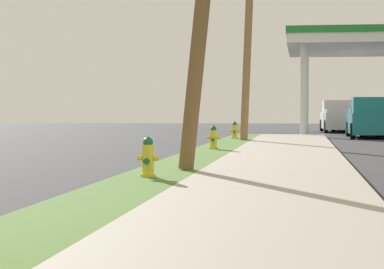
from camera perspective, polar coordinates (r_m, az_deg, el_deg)
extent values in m
cylinder|color=yellow|center=(14.77, -3.17, -2.93)|extent=(0.29, 0.29, 0.06)
cylinder|color=yellow|center=(14.75, -3.18, -1.89)|extent=(0.22, 0.22, 0.60)
sphere|color=#196038|center=(14.73, -3.18, -0.57)|extent=(0.19, 0.19, 0.19)
cylinder|color=#196038|center=(14.73, -3.18, -0.26)|extent=(0.06, 0.06, 0.05)
cylinder|color=yellow|center=(14.78, -3.79, -1.70)|extent=(0.10, 0.09, 0.09)
cylinder|color=yellow|center=(14.72, -2.56, -1.71)|extent=(0.10, 0.09, 0.09)
cylinder|color=#196038|center=(14.58, -3.30, -1.94)|extent=(0.11, 0.12, 0.11)
cylinder|color=yellow|center=(25.33, 1.56, -0.97)|extent=(0.29, 0.29, 0.06)
cylinder|color=yellow|center=(25.32, 1.56, -0.36)|extent=(0.22, 0.22, 0.60)
sphere|color=#196038|center=(25.31, 1.56, 0.41)|extent=(0.19, 0.19, 0.19)
cylinder|color=#196038|center=(25.31, 1.56, 0.59)|extent=(0.06, 0.06, 0.05)
cylinder|color=yellow|center=(25.34, 1.20, -0.25)|extent=(0.10, 0.09, 0.09)
cylinder|color=yellow|center=(25.30, 1.92, -0.25)|extent=(0.10, 0.09, 0.09)
cylinder|color=#196038|center=(25.15, 1.52, -0.38)|extent=(0.11, 0.12, 0.11)
cylinder|color=yellow|center=(34.57, 3.09, -0.24)|extent=(0.29, 0.29, 0.06)
cylinder|color=yellow|center=(34.56, 3.09, 0.21)|extent=(0.22, 0.22, 0.60)
sphere|color=#196038|center=(34.55, 3.09, 0.77)|extent=(0.19, 0.19, 0.19)
cylinder|color=#196038|center=(34.55, 3.09, 0.90)|extent=(0.06, 0.06, 0.05)
cylinder|color=yellow|center=(34.57, 2.82, 0.29)|extent=(0.10, 0.09, 0.09)
cylinder|color=yellow|center=(34.55, 3.35, 0.28)|extent=(0.10, 0.09, 0.09)
cylinder|color=#196038|center=(34.39, 3.07, 0.19)|extent=(0.11, 0.12, 0.11)
cylinder|color=#937047|center=(33.18, 4.06, 7.70)|extent=(0.78, 0.71, 9.34)
cylinder|color=silver|center=(41.37, 8.08, 3.17)|extent=(0.44, 0.44, 4.77)
cylinder|color=silver|center=(50.87, 8.05, 2.91)|extent=(0.44, 0.44, 4.77)
cube|color=white|center=(46.37, 12.14, 6.26)|extent=(8.34, 11.30, 0.50)
cube|color=#1E8433|center=(46.41, 12.15, 6.79)|extent=(8.44, 11.40, 0.36)
cube|color=#47474C|center=(41.50, 12.59, 0.95)|extent=(0.70, 1.10, 1.60)
cube|color=#47474C|center=(50.97, 11.72, 1.10)|extent=(0.70, 1.10, 1.60)
cube|color=navy|center=(42.79, 13.15, 0.69)|extent=(1.90, 4.53, 0.85)
cube|color=navy|center=(42.56, 13.18, 1.63)|extent=(1.64, 2.05, 0.56)
cylinder|color=black|center=(44.44, 11.88, 0.36)|extent=(0.23, 0.60, 0.60)
cylinder|color=black|center=(41.04, 12.13, 0.25)|extent=(0.23, 0.60, 0.60)
cube|color=red|center=(53.19, 10.97, 0.90)|extent=(1.84, 4.51, 0.85)
cube|color=red|center=(52.96, 10.98, 1.66)|extent=(1.61, 2.03, 0.56)
cylinder|color=black|center=(54.85, 9.96, 0.63)|extent=(0.22, 0.60, 0.60)
cylinder|color=black|center=(54.94, 11.76, 0.62)|extent=(0.22, 0.60, 0.60)
cylinder|color=black|center=(51.45, 10.12, 0.56)|extent=(0.22, 0.60, 0.60)
cylinder|color=black|center=(51.55, 12.03, 0.55)|extent=(0.22, 0.60, 0.60)
cube|color=#197075|center=(39.64, 12.69, 0.78)|extent=(2.04, 5.41, 1.00)
cube|color=#197075|center=(38.67, 12.81, 2.06)|extent=(1.85, 2.06, 0.76)
cube|color=#197075|center=(40.82, 12.57, 1.68)|extent=(1.90, 2.93, 0.24)
cylinder|color=black|center=(37.44, 11.49, 0.23)|extent=(0.23, 0.76, 0.76)
cylinder|color=black|center=(41.73, 11.16, 0.39)|extent=(0.23, 0.76, 0.76)
cube|color=white|center=(49.70, 10.54, 0.99)|extent=(2.19, 5.47, 1.00)
cube|color=white|center=(50.67, 10.46, 2.00)|extent=(1.91, 2.11, 0.76)
cube|color=white|center=(48.52, 10.66, 1.70)|extent=(1.98, 2.98, 0.24)
cylinder|color=black|center=(51.79, 9.30, 0.66)|extent=(0.25, 0.77, 0.76)
cylinder|color=black|center=(51.93, 11.39, 0.65)|extent=(0.25, 0.77, 0.76)
cylinder|color=black|center=(47.50, 9.61, 0.56)|extent=(0.25, 0.77, 0.76)
cylinder|color=black|center=(47.66, 11.89, 0.55)|extent=(0.25, 0.77, 0.76)
cube|color=#BCBCC1|center=(46.21, 13.64, 0.91)|extent=(2.50, 5.56, 1.00)
cube|color=#BCBCC1|center=(45.23, 13.65, 2.01)|extent=(2.02, 2.22, 0.76)
cube|color=#BCBCC1|center=(47.39, 13.64, 1.68)|extent=(2.15, 3.08, 0.24)
cylinder|color=black|center=(44.07, 12.42, 0.45)|extent=(0.29, 0.78, 0.76)
cylinder|color=black|center=(48.37, 12.50, 0.56)|extent=(0.29, 0.78, 0.76)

